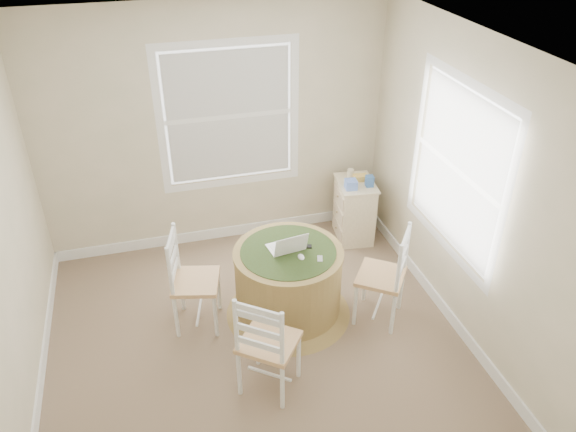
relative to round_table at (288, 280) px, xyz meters
name	(u,v)px	position (x,y,z in m)	size (l,w,h in m)	color
room	(269,208)	(-0.21, -0.19, 0.91)	(3.64, 3.64, 2.64)	#91795C
round_table	(288,280)	(0.00, 0.00, 0.00)	(1.17, 1.17, 0.71)	olive
chair_left	(196,281)	(-0.83, 0.09, 0.09)	(0.42, 0.40, 0.95)	white
chair_near	(269,342)	(-0.38, -0.81, 0.09)	(0.42, 0.40, 0.95)	white
chair_right	(381,276)	(0.79, -0.27, 0.09)	(0.42, 0.40, 0.95)	white
laptop	(287,247)	(0.00, 0.03, 0.35)	(0.34, 0.31, 0.22)	white
mouse	(301,257)	(0.08, -0.12, 0.33)	(0.06, 0.09, 0.03)	white
phone	(320,259)	(0.23, -0.19, 0.32)	(0.04, 0.09, 0.02)	#B7BABF
keys	(308,247)	(0.19, 0.01, 0.32)	(0.06, 0.05, 0.03)	black
corner_chest	(354,210)	(1.05, 1.05, -0.04)	(0.45, 0.57, 0.70)	beige
tissue_box	(351,184)	(0.96, 0.95, 0.36)	(0.12, 0.12, 0.10)	#6285E1
box_yellow	(360,178)	(1.11, 1.08, 0.34)	(0.15, 0.10, 0.06)	#ECBF53
box_blue	(368,181)	(1.15, 0.95, 0.37)	(0.08, 0.08, 0.12)	#3661A3
cup_cream	(351,174)	(1.04, 1.18, 0.36)	(0.07, 0.07, 0.09)	beige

